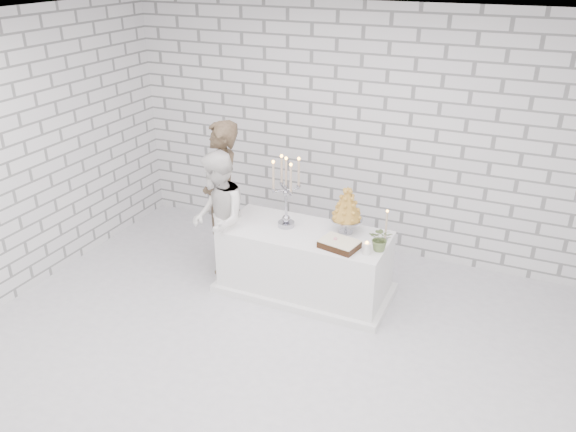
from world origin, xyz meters
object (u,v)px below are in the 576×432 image
object	(u,v)px
cake_table	(305,262)
bride	(218,220)
croquembouche	(347,210)
candelabra	(286,192)
groom	(223,198)

from	to	relation	value
cake_table	bride	bearing A→B (deg)	-169.63
cake_table	croquembouche	distance (m)	0.78
cake_table	candelabra	world-z (taller)	candelabra
candelabra	cake_table	bearing A→B (deg)	-8.43
candelabra	groom	bearing A→B (deg)	175.35
croquembouche	cake_table	bearing A→B (deg)	-158.91
groom	bride	world-z (taller)	groom
groom	candelabra	bearing A→B (deg)	56.70
croquembouche	candelabra	bearing A→B (deg)	-169.36
cake_table	bride	world-z (taller)	bride
bride	candelabra	size ratio (longest dim) A/B	1.95
bride	croquembouche	bearing A→B (deg)	74.19
cake_table	croquembouche	xyz separation A→B (m)	(0.41, 0.16, 0.64)
bride	croquembouche	distance (m)	1.44
bride	candelabra	xyz separation A→B (m)	(0.73, 0.21, 0.37)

